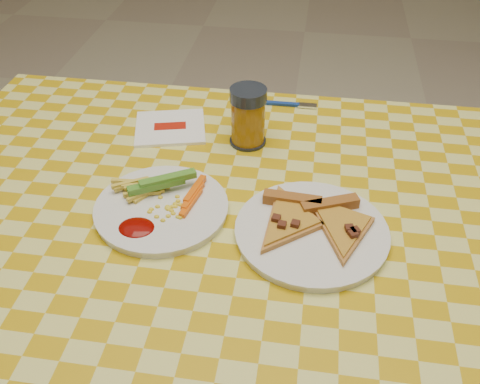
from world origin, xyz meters
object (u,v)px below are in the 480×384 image
table (249,247)px  drink_glass (248,117)px  plate_left (162,209)px  plate_right (311,233)px

table → drink_glass: (-0.03, 0.23, 0.13)m
plate_left → drink_glass: bearing=63.9°
plate_right → drink_glass: 0.30m
drink_glass → plate_left: bearing=-116.1°
plate_left → plate_right: (0.26, -0.02, 0.00)m
table → drink_glass: 0.26m
plate_left → plate_right: bearing=-4.6°
table → plate_left: plate_left is taller
plate_left → drink_glass: 0.27m
table → drink_glass: size_ratio=10.67×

